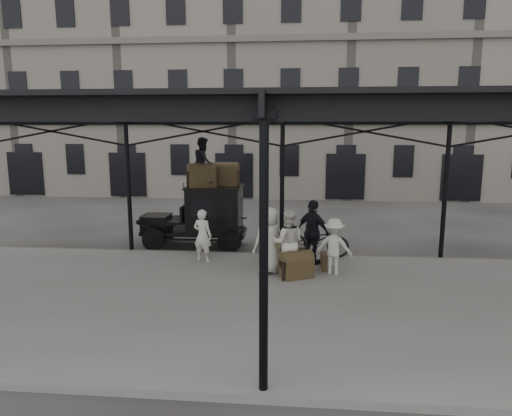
{
  "coord_description": "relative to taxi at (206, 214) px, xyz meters",
  "views": [
    {
      "loc": [
        0.48,
        -12.3,
        4.18
      ],
      "look_at": [
        -0.79,
        1.6,
        1.7
      ],
      "focal_mm": 32.0,
      "sensor_mm": 36.0,
      "label": 1
    }
  ],
  "objects": [
    {
      "name": "taxi",
      "position": [
        0.0,
        0.0,
        0.0
      ],
      "size": [
        3.65,
        1.55,
        2.18
      ],
      "color": "black",
      "rests_on": "ground"
    },
    {
      "name": "steamer_trunk_platform",
      "position": [
        3.18,
        -3.46,
        -0.75
      ],
      "size": [
        0.98,
        0.83,
        0.62
      ],
      "primitive_type": null,
      "rotation": [
        0.0,
        0.0,
        0.46
      ],
      "color": "#493A22",
      "rests_on": "platform"
    },
    {
      "name": "bicycle",
      "position": [
        3.81,
        -1.3,
        -0.52
      ],
      "size": [
        2.11,
        1.01,
        1.06
      ],
      "primitive_type": "imported",
      "rotation": [
        0.0,
        0.0,
        1.42
      ],
      "color": "black",
      "rests_on": "platform"
    },
    {
      "name": "porter_centre",
      "position": [
        2.41,
        -3.13,
        -0.12
      ],
      "size": [
        1.09,
        1.0,
        1.87
      ],
      "primitive_type": "imported",
      "rotation": [
        0.0,
        0.0,
        3.72
      ],
      "color": "beige",
      "rests_on": "platform"
    },
    {
      "name": "steamer_trunk_roof_near",
      "position": [
        -0.08,
        -0.25,
        1.31
      ],
      "size": [
        1.06,
        0.87,
        0.67
      ],
      "primitive_type": null,
      "rotation": [
        0.0,
        0.0,
        0.39
      ],
      "color": "#493A22",
      "rests_on": "taxi"
    },
    {
      "name": "steamer_trunk_roof_far",
      "position": [
        0.67,
        0.2,
        1.31
      ],
      "size": [
        0.93,
        0.59,
        0.67
      ],
      "primitive_type": null,
      "rotation": [
        0.0,
        0.0,
        -0.03
      ],
      "color": "#493A22",
      "rests_on": "taxi"
    },
    {
      "name": "porter_midleft",
      "position": [
        2.93,
        -3.24,
        -0.14
      ],
      "size": [
        0.89,
        0.7,
        1.83
      ],
      "primitive_type": "imported",
      "rotation": [
        0.0,
        0.0,
        3.15
      ],
      "color": "beige",
      "rests_on": "platform"
    },
    {
      "name": "wicker_hamper",
      "position": [
        2.5,
        -1.3,
        -0.8
      ],
      "size": [
        0.72,
        0.63,
        0.5
      ],
      "primitive_type": "cube",
      "rotation": [
        0.0,
        0.0,
        0.34
      ],
      "color": "olive",
      "rests_on": "platform"
    },
    {
      "name": "porter_right",
      "position": [
        4.2,
        -3.07,
        -0.27
      ],
      "size": [
        1.12,
        0.8,
        1.57
      ],
      "primitive_type": "imported",
      "rotation": [
        0.0,
        0.0,
        2.91
      ],
      "color": "beige",
      "rests_on": "platform"
    },
    {
      "name": "porter_left",
      "position": [
        0.33,
        -2.2,
        -0.25
      ],
      "size": [
        0.67,
        0.54,
        1.61
      ],
      "primitive_type": "imported",
      "rotation": [
        0.0,
        0.0,
        2.85
      ],
      "color": "silver",
      "rests_on": "platform"
    },
    {
      "name": "suitcase_flat",
      "position": [
        3.24,
        -1.86,
        -0.85
      ],
      "size": [
        0.61,
        0.39,
        0.4
      ],
      "primitive_type": "cube",
      "rotation": [
        0.0,
        0.0,
        0.43
      ],
      "color": "#493A22",
      "rests_on": "platform"
    },
    {
      "name": "porter_official",
      "position": [
        3.65,
        -2.17,
        -0.09
      ],
      "size": [
        1.18,
        1.09,
        1.94
      ],
      "primitive_type": "imported",
      "rotation": [
        0.0,
        0.0,
        2.45
      ],
      "color": "black",
      "rests_on": "platform"
    },
    {
      "name": "ground",
      "position": [
        2.68,
        -3.1,
        -1.2
      ],
      "size": [
        120.0,
        120.0,
        0.0
      ],
      "primitive_type": "plane",
      "color": "#383533",
      "rests_on": "ground"
    },
    {
      "name": "platform",
      "position": [
        2.68,
        -5.1,
        -1.13
      ],
      "size": [
        28.0,
        8.0,
        0.15
      ],
      "primitive_type": "cube",
      "color": "slate",
      "rests_on": "ground"
    },
    {
      "name": "porter_roof",
      "position": [
        -0.03,
        -0.1,
        1.81
      ],
      "size": [
        0.76,
        0.9,
        1.67
      ],
      "primitive_type": "imported",
      "rotation": [
        0.0,
        0.0,
        1.73
      ],
      "color": "black",
      "rests_on": "taxi"
    },
    {
      "name": "suitcase_upright",
      "position": [
        3.96,
        -2.64,
        -0.83
      ],
      "size": [
        0.18,
        0.61,
        0.45
      ],
      "primitive_type": "cube",
      "rotation": [
        0.0,
        0.0,
        0.05
      ],
      "color": "#493A22",
      "rests_on": "platform"
    },
    {
      "name": "building_frontage",
      "position": [
        2.68,
        14.9,
        5.8
      ],
      "size": [
        64.0,
        8.0,
        14.0
      ],
      "primitive_type": "cube",
      "color": "slate",
      "rests_on": "ground"
    },
    {
      "name": "canopy",
      "position": [
        2.68,
        -4.83,
        3.39
      ],
      "size": [
        22.5,
        9.0,
        4.74
      ],
      "color": "black",
      "rests_on": "ground"
    }
  ]
}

